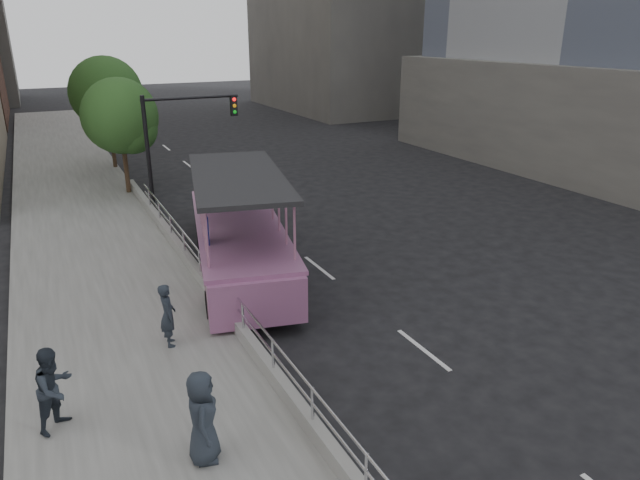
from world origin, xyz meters
TOP-DOWN VIEW (x-y plane):
  - ground at (0.00, 0.00)m, footprint 160.00×160.00m
  - sidewalk at (-5.75, 10.00)m, footprint 5.50×80.00m
  - kerb_wall at (-3.12, 2.00)m, footprint 0.24×30.00m
  - guardrail at (-3.12, 2.00)m, footprint 0.07×22.00m
  - duck_boat at (-1.38, 5.63)m, footprint 4.83×10.99m
  - car at (1.50, 13.59)m, footprint 2.35×3.89m
  - pedestrian_near at (-4.83, 0.66)m, footprint 0.44×0.63m
  - pedestrian_mid at (-7.50, -1.54)m, footprint 1.08×1.07m
  - pedestrian_far at (-5.17, -3.72)m, footprint 0.80×1.01m
  - parking_sign at (-3.00, 3.34)m, footprint 0.09×0.60m
  - traffic_signal at (-1.70, 12.50)m, footprint 4.20×0.32m
  - street_tree_near at (-3.30, 15.93)m, footprint 3.52×3.52m
  - street_tree_far at (-3.10, 21.93)m, footprint 3.97×3.97m

SIDE VIEW (x-z plane):
  - ground at x=0.00m, z-range 0.00..0.00m
  - sidewalk at x=-5.75m, z-range 0.00..0.30m
  - kerb_wall at x=-3.12m, z-range 0.30..0.66m
  - car at x=1.50m, z-range 0.00..1.24m
  - pedestrian_near at x=-4.83m, z-range 0.30..1.94m
  - guardrail at x=-3.12m, z-range 0.79..1.50m
  - pedestrian_mid at x=-7.50m, z-range 0.30..2.06m
  - pedestrian_far at x=-5.17m, z-range 0.30..2.11m
  - duck_boat at x=-1.38m, z-range -0.46..3.09m
  - parking_sign at x=-3.00m, z-range 0.35..3.04m
  - traffic_signal at x=-1.70m, z-range 0.90..6.10m
  - street_tree_near at x=-3.30m, z-range 0.96..6.68m
  - street_tree_far at x=-3.10m, z-range 1.08..7.53m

